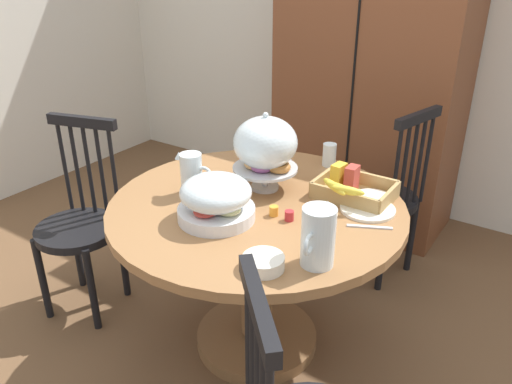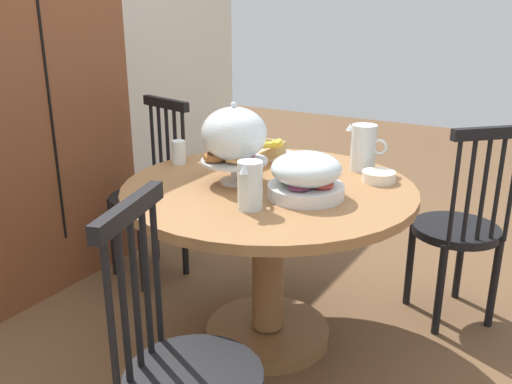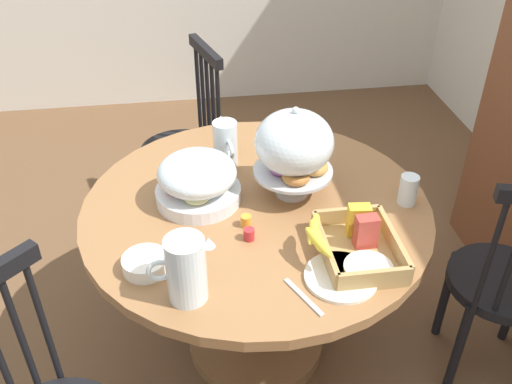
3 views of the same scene
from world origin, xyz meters
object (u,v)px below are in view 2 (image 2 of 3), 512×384
Objects in this scene: china_plate_small at (257,152)px; drinking_glass at (179,152)px; china_plate_large at (275,155)px; fruit_platter_covered at (306,176)px; pastry_stand_with_dome at (234,138)px; orange_juice_pitcher at (250,187)px; wooden_armoire at (12,100)px; windsor_chair_facing_door at (150,197)px; milk_pitcher at (363,150)px; windsor_chair_near_window at (185,378)px; windsor_chair_by_cabinet at (459,231)px; cereal_basket at (251,151)px; dining_table at (268,231)px; cereal_bowl at (379,177)px.

drinking_glass reaches higher than china_plate_small.
fruit_platter_covered is at bearing -139.40° from china_plate_large.
pastry_stand_with_dome reaches higher than fruit_platter_covered.
wooden_armoire is at bearing 83.91° from orange_juice_pitcher.
milk_pitcher is (0.17, -1.13, 0.38)m from windsor_chair_facing_door.
orange_juice_pitcher reaches higher than fruit_platter_covered.
windsor_chair_near_window reaches higher than orange_juice_pitcher.
drinking_glass is (-0.32, 0.24, 0.04)m from china_plate_small.
windsor_chair_by_cabinet reaches higher than cereal_basket.
windsor_chair_near_window is at bearing -135.49° from windsor_chair_facing_door.
dining_table is at bearing -105.66° from windsor_chair_facing_door.
orange_juice_pitcher is at bearing -158.09° from china_plate_large.
wooden_armoire is 1.54m from orange_juice_pitcher.
china_plate_large reaches higher than dining_table.
drinking_glass is (-0.34, 0.33, 0.05)m from china_plate_large.
cereal_basket is (0.35, 0.46, -0.04)m from fruit_platter_covered.
dining_table is 0.43m from pastry_stand_with_dome.
windsor_chair_by_cabinet is at bearing -71.28° from cereal_basket.
china_plate_small is at bearing 18.47° from pastry_stand_with_dome.
cereal_bowl is (0.33, -0.52, -0.17)m from pastry_stand_with_dome.
cereal_bowl is at bearing -102.26° from china_plate_large.
china_plate_large is at bearing 7.20° from pastry_stand_with_dome.
dining_table is at bearing -97.70° from drinking_glass.
drinking_glass is at bearing 113.82° from milk_pitcher.
milk_pitcher is 1.38× the size of china_plate_small.
pastry_stand_with_dome reaches higher than milk_pitcher.
orange_juice_pitcher is 0.76m from china_plate_small.
china_plate_small is at bearing -66.61° from wooden_armoire.
windsor_chair_facing_door is 3.09× the size of cereal_basket.
windsor_chair_near_window is 8.86× the size of drinking_glass.
windsor_chair_facing_door is at bearing 74.34° from dining_table.
windsor_chair_facing_door reaches higher than fruit_platter_covered.
windsor_chair_by_cabinet is 8.86× the size of drinking_glass.
china_plate_large is 0.59m from cereal_bowl.
windsor_chair_near_window is 1.32m from cereal_basket.
windsor_chair_near_window reaches higher than dining_table.
orange_juice_pitcher is at bearing 151.63° from fruit_platter_covered.
windsor_chair_near_window and windsor_chair_by_cabinet have the same top height.
windsor_chair_facing_door is 2.83× the size of pastry_stand_with_dome.
pastry_stand_with_dome is 0.64m from cereal_bowl.
orange_juice_pitcher is 1.21× the size of china_plate_small.
windsor_chair_facing_door is at bearing 103.43° from windsor_chair_by_cabinet.
china_plate_large is (0.45, 0.06, -0.19)m from pastry_stand_with_dome.
orange_juice_pitcher is 0.58× the size of cereal_basket.
orange_juice_pitcher is 1.30× the size of cereal_bowl.
windsor_chair_facing_door is at bearing 94.94° from cereal_basket.
pastry_stand_with_dome is 3.13× the size of drinking_glass.
fruit_platter_covered is 0.73m from drinking_glass.
fruit_platter_covered reaches higher than cereal_bowl.
windsor_chair_facing_door reaches higher than cereal_bowl.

